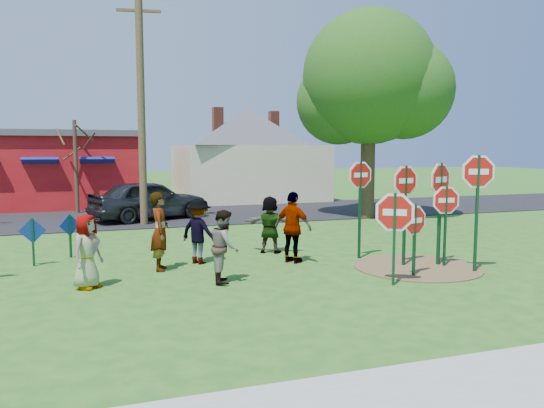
{
  "coord_description": "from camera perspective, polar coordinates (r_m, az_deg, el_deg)",
  "views": [
    {
      "loc": [
        -3.24,
        -12.33,
        3.01
      ],
      "look_at": [
        1.25,
        0.91,
        1.55
      ],
      "focal_mm": 35.0,
      "sensor_mm": 36.0,
      "label": 1
    }
  ],
  "objects": [
    {
      "name": "suv",
      "position": [
        22.85,
        -13.1,
        0.47
      ],
      "size": [
        5.28,
        3.57,
        1.67
      ],
      "primitive_type": "imported",
      "rotation": [
        0.0,
        0.0,
        1.93
      ],
      "color": "#2E2E33",
      "rests_on": "road"
    },
    {
      "name": "stop_sign_f",
      "position": [
        14.11,
        18.2,
        -0.24
      ],
      "size": [
        0.96,
        0.19,
        2.2
      ],
      "rotation": [
        0.0,
        0.0,
        -0.18
      ],
      "color": "#113E21",
      "rests_on": "ground"
    },
    {
      "name": "blue_diamond_d",
      "position": [
        15.66,
        -20.9,
        -2.69
      ],
      "size": [
        0.54,
        0.34,
        1.22
      ],
      "rotation": [
        0.0,
        0.0,
        0.55
      ],
      "color": "#113E21",
      "rests_on": "ground"
    },
    {
      "name": "person_a",
      "position": [
        12.11,
        -19.29,
        -4.83
      ],
      "size": [
        0.9,
        0.94,
        1.62
      ],
      "primitive_type": "imported",
      "rotation": [
        0.0,
        0.0,
        0.9
      ],
      "color": "#39468D",
      "rests_on": "ground"
    },
    {
      "name": "person_f",
      "position": [
        15.29,
        -0.21,
        -2.22
      ],
      "size": [
        1.58,
        1.18,
        1.66
      ],
      "primitive_type": "imported",
      "rotation": [
        0.0,
        0.0,
        2.63
      ],
      "color": "#23593A",
      "rests_on": "ground"
    },
    {
      "name": "stop_sign_b",
      "position": [
        14.59,
        9.46,
        2.09
      ],
      "size": [
        1.0,
        0.16,
        2.8
      ],
      "rotation": [
        0.0,
        0.0,
        0.14
      ],
      "color": "#113E21",
      "rests_on": "ground"
    },
    {
      "name": "ground",
      "position": [
        13.1,
        -3.94,
        -7.32
      ],
      "size": [
        120.0,
        120.0,
        0.0
      ],
      "primitive_type": "plane",
      "color": "#255B1A",
      "rests_on": "ground"
    },
    {
      "name": "stop_sign_d",
      "position": [
        14.17,
        17.65,
        1.65
      ],
      "size": [
        1.09,
        0.48,
        2.81
      ],
      "rotation": [
        0.0,
        0.0,
        0.4
      ],
      "color": "#113E21",
      "rests_on": "ground"
    },
    {
      "name": "stop_sign_e",
      "position": [
        12.86,
        15.1,
        -2.26
      ],
      "size": [
        0.95,
        0.25,
        1.82
      ],
      "rotation": [
        0.0,
        0.0,
        0.24
      ],
      "color": "#113E21",
      "rests_on": "ground"
    },
    {
      "name": "bare_tree_east",
      "position": [
        26.07,
        -20.38,
        5.13
      ],
      "size": [
        1.8,
        1.8,
        4.31
      ],
      "color": "#382819",
      "rests_on": "ground"
    },
    {
      "name": "red_building",
      "position": [
        30.43,
        -23.03,
        3.55
      ],
      "size": [
        9.4,
        7.69,
        3.9
      ],
      "color": "maroon",
      "rests_on": "ground"
    },
    {
      "name": "person_e",
      "position": [
        13.96,
        2.28,
        -2.53
      ],
      "size": [
        1.02,
        1.17,
        1.89
      ],
      "primitive_type": "imported",
      "rotation": [
        0.0,
        0.0,
        2.2
      ],
      "color": "#4D2A52",
      "rests_on": "ground"
    },
    {
      "name": "person_d",
      "position": [
        14.01,
        -7.85,
        -2.93
      ],
      "size": [
        1.2,
        1.25,
        1.71
      ],
      "primitive_type": "imported",
      "rotation": [
        0.0,
        0.0,
        2.27
      ],
      "color": "#333238",
      "rests_on": "ground"
    },
    {
      "name": "stop_sign_g",
      "position": [
        13.86,
        14.14,
        1.26
      ],
      "size": [
        1.04,
        0.19,
        2.73
      ],
      "rotation": [
        0.0,
        0.0,
        0.17
      ],
      "color": "#113E21",
      "rests_on": "ground"
    },
    {
      "name": "sidewalk",
      "position": [
        6.76,
        12.94,
        -20.28
      ],
      "size": [
        22.0,
        1.8,
        0.08
      ],
      "primitive_type": "cube",
      "color": "#9E9E99",
      "rests_on": "ground"
    },
    {
      "name": "road",
      "position": [
        24.24,
        -10.91,
        -1.21
      ],
      "size": [
        120.0,
        7.5,
        0.04
      ],
      "primitive_type": "cube",
      "color": "black",
      "rests_on": "ground"
    },
    {
      "name": "cream_house",
      "position": [
        31.56,
        -2.67,
        5.83
      ],
      "size": [
        9.4,
        9.4,
        6.5
      ],
      "color": "beige",
      "rests_on": "ground"
    },
    {
      "name": "stop_sign_a",
      "position": [
        11.91,
        13.05,
        -1.59
      ],
      "size": [
        0.99,
        0.64,
        2.21
      ],
      "rotation": [
        0.0,
        0.0,
        -0.57
      ],
      "color": "#113E21",
      "rests_on": "ground"
    },
    {
      "name": "stop_sign_c",
      "position": [
        13.67,
        21.26,
        1.84
      ],
      "size": [
        1.05,
        0.35,
        3.01
      ],
      "rotation": [
        0.0,
        0.0,
        -0.31
      ],
      "color": "#113E21",
      "rests_on": "ground"
    },
    {
      "name": "dirt_patch",
      "position": [
        14.05,
        15.33,
        -6.55
      ],
      "size": [
        3.2,
        3.2,
        0.03
      ],
      "primitive_type": "cylinder",
      "color": "brown",
      "rests_on": "ground"
    },
    {
      "name": "leafy_tree",
      "position": [
        23.49,
        10.73,
        12.49
      ],
      "size": [
        6.24,
        5.69,
        8.87
      ],
      "color": "#382819",
      "rests_on": "ground"
    },
    {
      "name": "utility_pole",
      "position": [
        21.36,
        -13.91,
        10.93
      ],
      "size": [
        2.28,
        0.46,
        9.34
      ],
      "rotation": [
        0.0,
        0.0,
        -0.15
      ],
      "color": "#4C3823",
      "rests_on": "ground"
    },
    {
      "name": "person_c",
      "position": [
        11.99,
        -5.13,
        -4.55
      ],
      "size": [
        0.79,
        0.92,
        1.65
      ],
      "primitive_type": "imported",
      "rotation": [
        0.0,
        0.0,
        1.34
      ],
      "color": "brown",
      "rests_on": "ground"
    },
    {
      "name": "person_b",
      "position": [
        13.39,
        -11.96,
        -2.89
      ],
      "size": [
        0.57,
        0.78,
        1.95
      ],
      "primitive_type": "imported",
      "rotation": [
        0.0,
        0.0,
        1.41
      ],
      "color": "#277667",
      "rests_on": "ground"
    },
    {
      "name": "blue_diamond_c",
      "position": [
        14.9,
        -24.34,
        -3.2
      ],
      "size": [
        0.67,
        0.06,
        1.25
      ],
      "rotation": [
        0.0,
        0.0,
        -0.01
      ],
      "color": "#113E21",
      "rests_on": "ground"
    }
  ]
}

